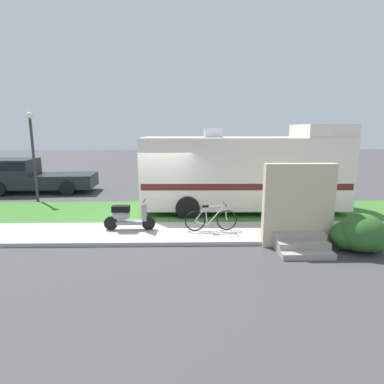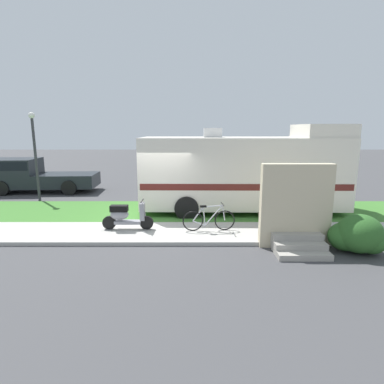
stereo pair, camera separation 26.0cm
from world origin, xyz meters
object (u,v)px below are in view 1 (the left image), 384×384
bicycle (211,219)px  bottle_green (292,227)px  pickup_truck_near (28,175)px  street_lamp_post (33,148)px  scooter (128,216)px  motorhome_rv (245,171)px  pickup_truck_far (286,168)px

bicycle → bottle_green: 2.64m
pickup_truck_near → street_lamp_post: street_lamp_post is taller
scooter → pickup_truck_near: size_ratio=0.29×
motorhome_rv → scooter: 5.16m
pickup_truck_far → bicycle: bearing=-119.0°
scooter → motorhome_rv: bearing=32.1°
pickup_truck_near → street_lamp_post: (1.44, -2.16, 1.53)m
bicycle → bottle_green: bearing=-0.2°
street_lamp_post → bicycle: bearing=-31.5°
scooter → street_lamp_post: size_ratio=0.41×
scooter → bottle_green: scooter is taller
bicycle → pickup_truck_far: 11.29m
pickup_truck_far → bottle_green: (-2.85, -9.88, -0.71)m
motorhome_rv → bottle_green: motorhome_rv is taller
bottle_green → street_lamp_post: bearing=155.4°
scooter → bicycle: size_ratio=0.98×
scooter → pickup_truck_near: pickup_truck_near is taller
pickup_truck_far → motorhome_rv: bearing=-119.0°
pickup_truck_far → street_lamp_post: bearing=-158.7°
pickup_truck_far → pickup_truck_near: bearing=-168.5°
bicycle → pickup_truck_near: bearing=143.0°
bicycle → motorhome_rv: bearing=60.9°
scooter → pickup_truck_far: 12.70m
pickup_truck_near → pickup_truck_far: pickup_truck_near is taller
bottle_green → scooter: bearing=178.3°
bottle_green → motorhome_rv: bearing=110.3°
street_lamp_post → pickup_truck_near: bearing=123.7°
motorhome_rv → pickup_truck_far: size_ratio=1.49×
pickup_truck_far → bottle_green: size_ratio=20.61×
bottle_green → pickup_truck_near: bearing=149.6°
motorhome_rv → street_lamp_post: bearing=168.4°
scooter → bottle_green: 5.34m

